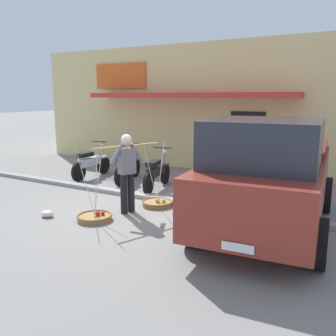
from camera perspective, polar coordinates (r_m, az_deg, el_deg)
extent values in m
plane|color=gray|center=(8.23, -4.36, -6.28)|extent=(90.00, 90.00, 0.00)
cube|color=gray|center=(8.78, -1.81, -4.78)|extent=(20.00, 0.24, 0.10)
cylinder|color=black|center=(7.86, -5.82, -3.86)|extent=(0.15, 0.15, 0.86)
cylinder|color=black|center=(7.77, -6.94, -4.07)|extent=(0.15, 0.15, 0.86)
cube|color=slate|center=(7.67, -6.49, 1.09)|extent=(0.31, 0.39, 0.54)
sphere|color=#E0B78E|center=(7.61, -6.55, 4.10)|extent=(0.21, 0.21, 0.21)
sphere|color=silver|center=(7.60, -6.56, 4.47)|extent=(0.22, 0.22, 0.22)
cylinder|color=slate|center=(7.77, -5.02, 2.52)|extent=(0.21, 0.35, 0.43)
cylinder|color=slate|center=(7.51, -8.06, 2.16)|extent=(0.21, 0.35, 0.43)
cylinder|color=tan|center=(7.62, -6.54, 3.46)|extent=(0.63, 1.49, 0.04)
cylinder|color=#9E7542|center=(8.36, -1.68, -5.64)|extent=(0.67, 0.67, 0.09)
torus|color=brown|center=(8.34, -1.68, -5.31)|extent=(0.72, 0.72, 0.05)
sphere|color=#AD1F1B|center=(8.34, -1.74, -5.06)|extent=(0.08, 0.08, 0.08)
sphere|color=#6BA63F|center=(8.35, -1.80, -5.07)|extent=(0.08, 0.08, 0.08)
sphere|color=yellow|center=(8.29, -1.68, -5.11)|extent=(0.10, 0.10, 0.10)
sphere|color=gold|center=(8.27, -0.68, -5.19)|extent=(0.09, 0.09, 0.09)
cylinder|color=silver|center=(8.31, -1.16, -0.58)|extent=(0.01, 0.32, 1.36)
cylinder|color=silver|center=(8.18, -2.79, -0.78)|extent=(0.28, 0.17, 1.36)
cylinder|color=silver|center=(8.04, -1.18, -0.97)|extent=(0.28, 0.17, 1.36)
cylinder|color=#9E7542|center=(7.56, -11.46, -7.72)|extent=(0.67, 0.67, 0.09)
torus|color=brown|center=(7.54, -11.47, -7.36)|extent=(0.72, 0.72, 0.05)
sphere|color=red|center=(7.55, -10.92, -7.01)|extent=(0.08, 0.08, 0.08)
sphere|color=red|center=(7.54, -10.19, -7.01)|extent=(0.08, 0.08, 0.08)
sphere|color=red|center=(7.52, -10.99, -7.03)|extent=(0.10, 0.10, 0.10)
cylinder|color=silver|center=(7.47, -10.90, -2.13)|extent=(0.01, 0.32, 1.36)
cylinder|color=silver|center=(7.39, -12.85, -2.36)|extent=(0.28, 0.17, 1.36)
cylinder|color=silver|center=(7.21, -11.28, -2.62)|extent=(0.28, 0.17, 1.36)
cylinder|color=black|center=(11.90, -10.09, 0.49)|extent=(0.12, 0.58, 0.58)
cylinder|color=black|center=(10.93, -13.86, -0.61)|extent=(0.12, 0.58, 0.58)
cube|color=silver|center=(11.85, -10.13, 1.73)|extent=(0.16, 0.29, 0.06)
cube|color=silver|center=(11.29, -12.24, 0.97)|extent=(0.26, 0.91, 0.24)
cube|color=black|center=(11.11, -12.86, 2.04)|extent=(0.26, 0.57, 0.12)
cylinder|color=slate|center=(11.75, -10.44, 2.28)|extent=(0.08, 0.30, 0.76)
cylinder|color=black|center=(11.63, -10.74, 4.12)|extent=(0.54, 0.07, 0.04)
sphere|color=silver|center=(11.78, -10.25, 3.54)|extent=(0.11, 0.11, 0.11)
cylinder|color=black|center=(11.33, -5.10, 0.09)|extent=(0.21, 0.58, 0.58)
cylinder|color=black|center=(10.21, -7.61, -1.20)|extent=(0.21, 0.58, 0.58)
cube|color=navy|center=(11.29, -5.12, 1.39)|extent=(0.20, 0.30, 0.06)
cube|color=navy|center=(10.64, -6.52, 0.54)|extent=(0.40, 0.92, 0.24)
cube|color=black|center=(10.43, -6.93, 1.65)|extent=(0.34, 0.60, 0.12)
cylinder|color=slate|center=(11.17, -5.32, 1.96)|extent=(0.13, 0.30, 0.76)
cylinder|color=black|center=(11.04, -5.50, 3.89)|extent=(0.53, 0.16, 0.04)
sphere|color=silver|center=(11.21, -5.19, 3.28)|extent=(0.11, 0.11, 0.11)
cylinder|color=black|center=(10.36, -0.46, -0.92)|extent=(0.18, 0.59, 0.58)
cylinder|color=black|center=(9.24, -3.08, -2.44)|extent=(0.18, 0.59, 0.58)
cube|color=black|center=(10.31, -0.46, 0.50)|extent=(0.19, 0.30, 0.06)
cube|color=black|center=(9.66, -1.92, -0.49)|extent=(0.35, 0.92, 0.24)
cube|color=black|center=(9.45, -2.32, 0.73)|extent=(0.31, 0.59, 0.12)
cylinder|color=slate|center=(10.20, -0.65, 1.12)|extent=(0.11, 0.30, 0.76)
cylinder|color=black|center=(10.06, -0.81, 3.23)|extent=(0.54, 0.13, 0.04)
sphere|color=silver|center=(10.23, -0.50, 2.57)|extent=(0.11, 0.11, 0.11)
cube|color=maroon|center=(7.11, 15.69, -2.29)|extent=(2.28, 4.84, 0.96)
cube|color=#282D38|center=(6.16, 14.84, 3.86)|extent=(1.90, 2.02, 0.76)
cube|color=maroon|center=(8.03, 17.15, 3.37)|extent=(1.99, 2.49, 0.08)
cylinder|color=black|center=(5.78, 22.47, -10.88)|extent=(0.32, 0.78, 0.76)
cylinder|color=black|center=(6.11, 4.22, -8.79)|extent=(0.32, 0.78, 0.76)
cylinder|color=black|center=(8.56, 23.44, -3.86)|extent=(0.32, 0.78, 0.76)
cylinder|color=black|center=(8.79, 10.98, -2.74)|extent=(0.32, 0.78, 0.76)
cube|color=silver|center=(5.00, 10.87, -12.19)|extent=(0.44, 0.05, 0.12)
cube|color=#DBC684|center=(14.71, 8.11, 9.67)|extent=(13.00, 5.00, 4.20)
cube|color=red|center=(11.96, 2.74, 11.36)|extent=(7.15, 1.00, 0.16)
cube|color=#DB5B1E|center=(13.92, -7.49, 14.14)|extent=(2.20, 0.08, 0.90)
cube|color=black|center=(11.77, 12.26, 3.79)|extent=(1.10, 0.06, 2.00)
ellipsoid|color=silver|center=(8.00, -18.45, -6.82)|extent=(0.28, 0.22, 0.14)
cube|color=olive|center=(9.37, 12.12, -3.30)|extent=(0.44, 0.36, 0.32)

